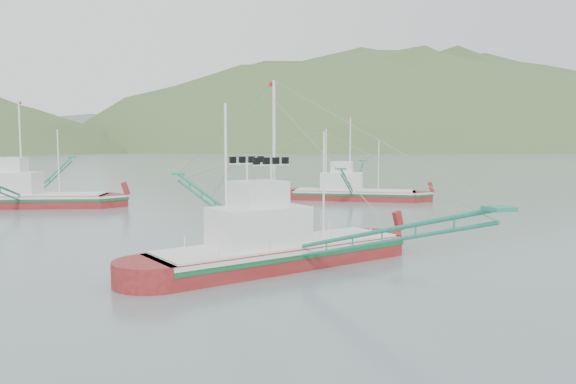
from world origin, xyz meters
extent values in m
plane|color=slate|center=(0.00, 0.00, 0.00)|extent=(1200.00, 1200.00, 0.00)
cube|color=maroon|center=(-2.35, -0.87, 0.19)|extent=(14.41, 8.12, 1.86)
cube|color=silver|center=(-2.35, -0.87, 0.98)|extent=(14.18, 8.10, 0.20)
cube|color=#0D602F|center=(-2.35, -0.87, 0.74)|extent=(14.18, 8.11, 0.20)
cube|color=silver|center=(-2.35, -0.87, 1.16)|extent=(13.69, 7.71, 0.11)
cube|color=silver|center=(-3.67, -1.33, 2.14)|extent=(5.38, 4.35, 2.05)
cube|color=silver|center=(-3.67, -1.33, 3.82)|extent=(2.96, 2.73, 1.30)
cylinder|color=white|center=(-2.79, -1.02, 5.31)|extent=(0.15, 0.15, 8.38)
cylinder|color=white|center=(-5.43, -1.94, 4.68)|extent=(0.13, 0.13, 7.12)
cylinder|color=white|center=(0.29, 0.05, 4.05)|extent=(0.11, 0.11, 5.87)
cube|color=maroon|center=(-19.37, 31.58, 0.20)|extent=(15.90, 7.36, 2.05)
cube|color=silver|center=(-19.37, 31.58, 1.08)|extent=(15.62, 7.37, 0.23)
cube|color=#0D602F|center=(-19.37, 31.58, 0.82)|extent=(15.62, 7.39, 0.23)
cube|color=silver|center=(-19.37, 31.58, 1.28)|extent=(15.10, 6.99, 0.12)
cube|color=silver|center=(-20.87, 31.91, 2.36)|extent=(5.72, 4.32, 2.25)
cube|color=silver|center=(-20.87, 31.91, 4.20)|extent=(3.09, 2.78, 1.43)
cylinder|color=white|center=(-19.87, 31.69, 5.84)|extent=(0.16, 0.16, 9.22)
cylinder|color=white|center=(-16.37, 30.91, 4.46)|extent=(0.12, 0.12, 6.46)
cube|color=maroon|center=(14.30, 28.92, 0.18)|extent=(13.50, 9.54, 1.79)
cube|color=silver|center=(14.30, 28.92, 0.94)|extent=(13.30, 9.48, 0.20)
cube|color=#0D602F|center=(14.30, 28.92, 0.72)|extent=(13.31, 9.50, 0.20)
cube|color=silver|center=(14.30, 28.92, 1.12)|extent=(12.83, 9.07, 0.11)
cube|color=silver|center=(13.12, 29.56, 2.06)|extent=(5.30, 4.65, 1.97)
cube|color=silver|center=(13.12, 29.56, 3.67)|extent=(2.98, 2.84, 1.25)
cylinder|color=white|center=(13.91, 29.14, 5.10)|extent=(0.14, 0.14, 8.05)
cylinder|color=white|center=(11.55, 30.42, 4.50)|extent=(0.13, 0.13, 6.85)
cylinder|color=white|center=(16.66, 27.64, 3.89)|extent=(0.11, 0.11, 5.64)
ellipsoid|color=#445A2E|center=(240.00, 430.00, 0.00)|extent=(684.00, 432.00, 306.00)
ellipsoid|color=slate|center=(30.00, 560.00, 0.00)|extent=(960.00, 400.00, 240.00)
camera|label=1|loc=(-10.09, -28.61, 6.39)|focal=35.00mm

